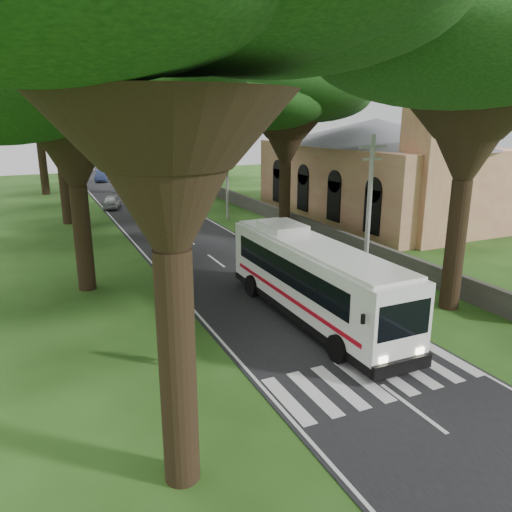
% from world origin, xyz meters
% --- Properties ---
extents(ground, '(140.00, 140.00, 0.00)m').
position_xyz_m(ground, '(0.00, 0.00, 0.00)').
color(ground, '#224212').
rests_on(ground, ground).
extents(road, '(8.00, 120.00, 0.04)m').
position_xyz_m(road, '(0.00, 25.00, 0.01)').
color(road, black).
rests_on(road, ground).
extents(crosswalk, '(8.00, 3.00, 0.01)m').
position_xyz_m(crosswalk, '(0.00, -2.00, 0.00)').
color(crosswalk, silver).
rests_on(crosswalk, ground).
extents(property_wall, '(0.35, 50.00, 1.20)m').
position_xyz_m(property_wall, '(9.00, 24.00, 0.60)').
color(property_wall, '#383533').
rests_on(property_wall, ground).
extents(church, '(14.00, 24.00, 11.60)m').
position_xyz_m(church, '(17.86, 21.55, 4.91)').
color(church, '#C3715F').
rests_on(church, ground).
extents(pole_near, '(1.60, 0.24, 8.00)m').
position_xyz_m(pole_near, '(5.50, 6.00, 4.18)').
color(pole_near, gray).
rests_on(pole_near, ground).
extents(pole_mid, '(1.60, 0.24, 8.00)m').
position_xyz_m(pole_mid, '(5.50, 26.00, 4.18)').
color(pole_mid, gray).
rests_on(pole_mid, ground).
extents(pole_far, '(1.60, 0.24, 8.00)m').
position_xyz_m(pole_far, '(5.50, 46.00, 4.18)').
color(pole_far, gray).
rests_on(pole_far, ground).
extents(tree_l_mida, '(15.91, 15.91, 14.54)m').
position_xyz_m(tree_l_mida, '(-8.00, 12.00, 11.09)').
color(tree_l_mida, black).
rests_on(tree_l_mida, ground).
extents(tree_l_midb, '(14.94, 14.94, 14.80)m').
position_xyz_m(tree_l_midb, '(-7.50, 30.00, 11.53)').
color(tree_l_midb, black).
rests_on(tree_l_midb, ground).
extents(tree_l_far, '(14.51, 14.51, 14.99)m').
position_xyz_m(tree_l_far, '(-8.50, 48.00, 11.79)').
color(tree_l_far, black).
rests_on(tree_l_far, ground).
extents(tree_r_near, '(15.70, 15.70, 15.89)m').
position_xyz_m(tree_r_near, '(7.50, 2.00, 12.46)').
color(tree_r_near, black).
rests_on(tree_r_near, ground).
extents(tree_r_mida, '(12.77, 12.77, 13.58)m').
position_xyz_m(tree_r_mida, '(8.00, 20.00, 10.70)').
color(tree_r_mida, black).
rests_on(tree_r_mida, ground).
extents(tree_r_midb, '(12.45, 12.45, 15.82)m').
position_xyz_m(tree_r_midb, '(7.50, 38.00, 12.92)').
color(tree_r_midb, black).
rests_on(tree_r_midb, ground).
extents(tree_r_far, '(15.89, 15.89, 15.17)m').
position_xyz_m(tree_r_far, '(8.50, 56.00, 11.71)').
color(tree_r_far, black).
rests_on(tree_r_far, ground).
extents(coach_bus, '(2.86, 12.03, 3.55)m').
position_xyz_m(coach_bus, '(0.80, 3.61, 1.91)').
color(coach_bus, white).
rests_on(coach_bus, ground).
extents(distant_car_a, '(2.49, 4.00, 1.27)m').
position_xyz_m(distant_car_a, '(-3.00, 35.52, 0.67)').
color(distant_car_a, '#AFAEB3').
rests_on(distant_car_a, road).
extents(distant_car_b, '(2.59, 4.73, 1.48)m').
position_xyz_m(distant_car_b, '(-0.88, 57.13, 0.77)').
color(distant_car_b, navy).
rests_on(distant_car_b, road).
extents(distant_car_c, '(2.62, 4.91, 1.35)m').
position_xyz_m(distant_car_c, '(3.00, 57.10, 0.71)').
color(distant_car_c, maroon).
rests_on(distant_car_c, road).
extents(pedestrian, '(0.59, 0.72, 1.71)m').
position_xyz_m(pedestrian, '(-6.25, 2.07, 0.86)').
color(pedestrian, black).
rests_on(pedestrian, ground).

